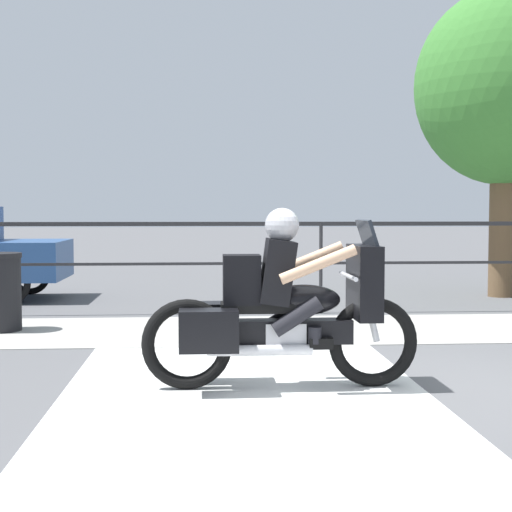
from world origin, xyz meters
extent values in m
plane|color=#565659|center=(0.00, 0.00, 0.00)|extent=(120.00, 120.00, 0.00)
cube|color=#A8A59E|center=(0.00, 3.40, 0.01)|extent=(44.00, 2.40, 0.01)
cube|color=silver|center=(-1.38, -0.20, 0.00)|extent=(3.02, 6.00, 0.01)
cube|color=#232326|center=(0.00, 4.91, 1.30)|extent=(36.00, 0.04, 0.06)
cube|color=#232326|center=(0.00, 4.91, 0.73)|extent=(36.00, 0.03, 0.04)
cylinder|color=#232326|center=(0.00, 4.91, 0.67)|extent=(0.05, 0.05, 1.33)
torus|color=black|center=(-0.27, 0.21, 0.38)|extent=(0.77, 0.11, 0.77)
torus|color=black|center=(-1.85, 0.21, 0.38)|extent=(0.77, 0.11, 0.77)
cube|color=black|center=(-1.06, 0.21, 0.48)|extent=(1.20, 0.22, 0.20)
cube|color=silver|center=(-1.03, 0.21, 0.43)|extent=(0.34, 0.26, 0.26)
ellipsoid|color=black|center=(-0.87, 0.21, 0.75)|extent=(0.63, 0.30, 0.26)
cube|color=black|center=(-1.22, 0.21, 0.69)|extent=(0.70, 0.28, 0.08)
cube|color=black|center=(-0.35, 0.21, 0.90)|extent=(0.20, 0.63, 0.62)
cube|color=#1E232B|center=(-0.33, 0.21, 1.31)|extent=(0.10, 0.54, 0.24)
cylinder|color=silver|center=(-0.49, 0.21, 0.95)|extent=(0.04, 0.70, 0.04)
cylinder|color=silver|center=(-1.25, 0.05, 0.35)|extent=(0.87, 0.09, 0.09)
cube|color=black|center=(-1.67, -0.03, 0.53)|extent=(0.48, 0.28, 0.34)
cube|color=black|center=(-1.67, 0.45, 0.53)|extent=(0.48, 0.28, 0.34)
cylinder|color=silver|center=(-0.30, 0.21, 0.64)|extent=(0.18, 0.06, 0.52)
cube|color=black|center=(-1.10, 0.21, 0.99)|extent=(0.31, 0.36, 0.57)
sphere|color=tan|center=(-1.06, 0.21, 1.36)|extent=(0.23, 0.23, 0.23)
sphere|color=#B7B7BC|center=(-1.06, 0.21, 1.38)|extent=(0.29, 0.29, 0.29)
cylinder|color=black|center=(-0.95, 0.06, 0.63)|extent=(0.44, 0.13, 0.34)
cylinder|color=black|center=(-0.80, 0.06, 0.47)|extent=(0.11, 0.11, 0.14)
cube|color=black|center=(-0.75, 0.06, 0.40)|extent=(0.20, 0.10, 0.09)
cylinder|color=black|center=(-0.95, 0.36, 0.63)|extent=(0.44, 0.13, 0.34)
cylinder|color=black|center=(-0.80, 0.36, 0.47)|extent=(0.11, 0.11, 0.14)
cube|color=black|center=(-0.75, 0.36, 0.40)|extent=(0.20, 0.10, 0.09)
cylinder|color=tan|center=(-0.79, -0.09, 1.07)|extent=(0.64, 0.09, 0.32)
cylinder|color=tan|center=(-0.79, 0.51, 1.07)|extent=(0.64, 0.09, 0.32)
cube|color=black|center=(-1.40, 0.21, 0.93)|extent=(0.31, 0.28, 0.41)
torus|color=black|center=(-4.77, 6.20, 0.35)|extent=(0.70, 0.11, 0.70)
torus|color=black|center=(-4.77, 7.80, 0.35)|extent=(0.70, 0.11, 0.70)
cylinder|color=brown|center=(3.46, 6.88, 1.18)|extent=(0.44, 0.44, 2.36)
ellipsoid|color=#3D7F33|center=(3.46, 6.88, 3.62)|extent=(3.05, 3.05, 3.36)
camera|label=1|loc=(-1.74, -6.32, 1.52)|focal=55.00mm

